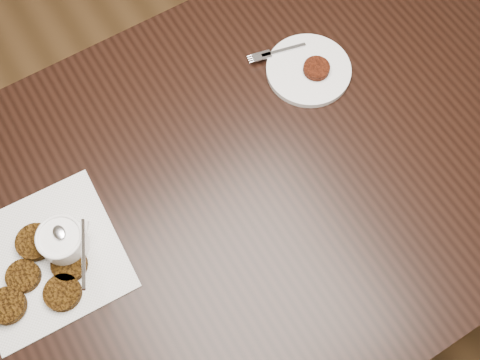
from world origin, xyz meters
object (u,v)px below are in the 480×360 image
napkin (47,258)px  sauce_ramekin (58,236)px  plate_with_patty (309,68)px  table (273,223)px

napkin → sauce_ramekin: bearing=-0.0°
napkin → plate_with_patty: (0.65, 0.09, 0.01)m
sauce_ramekin → plate_with_patty: bearing=8.3°
table → plate_with_patty: 0.45m
napkin → sauce_ramekin: size_ratio=2.22×
table → napkin: bearing=172.7°
napkin → plate_with_patty: size_ratio=1.47×
table → napkin: 0.62m
table → plate_with_patty: bearing=42.6°
table → sauce_ramekin: (-0.45, 0.06, 0.44)m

